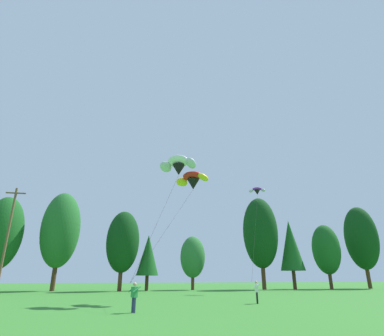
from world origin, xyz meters
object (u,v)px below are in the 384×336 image
Objects in this scene: kite_flyer_near at (134,295)px; parafoil_kite_far_red_yellow at (193,180)px; parafoil_kite_mid_purple at (257,191)px; kite_flyer_mid at (257,290)px; parafoil_kite_high_white at (178,165)px; utility_pole at (7,237)px.

parafoil_kite_far_red_yellow reaches higher than kite_flyer_near.
kite_flyer_near is 0.10× the size of parafoil_kite_mid_purple.
kite_flyer_near is at bearing -155.18° from kite_flyer_mid.
parafoil_kite_mid_purple is 17.49m from parafoil_kite_far_red_yellow.
parafoil_kite_high_white is at bearing -147.89° from parafoil_kite_far_red_yellow.
parafoil_kite_high_white is (-6.12, 2.37, 11.04)m from kite_flyer_mid.
kite_flyer_mid is (23.77, -14.33, -5.29)m from utility_pole.
utility_pole is 7.12× the size of kite_flyer_near.
parafoil_kite_far_red_yellow is at bearing -135.24° from parafoil_kite_mid_purple.
utility_pole is at bearing 148.91° from kite_flyer_mid.
utility_pole reaches higher than kite_flyer_mid.
parafoil_kite_high_white reaches higher than kite_flyer_near.
parafoil_kite_far_red_yellow is at bearing 143.12° from kite_flyer_mid.
parafoil_kite_high_white is 1.12× the size of parafoil_kite_far_red_yellow.
utility_pole is 22.09m from parafoil_kite_high_white.
utility_pole is 32.43m from parafoil_kite_mid_purple.
kite_flyer_mid is 11.47m from parafoil_kite_far_red_yellow.
parafoil_kite_mid_purple is at bearing 48.85° from kite_flyer_near.
parafoil_kite_mid_purple is (7.74, 15.53, 12.85)m from kite_flyer_mid.
utility_pole is 1.05× the size of parafoil_kite_high_white.
parafoil_kite_far_red_yellow is at bearing 56.29° from kite_flyer_near.
kite_flyer_mid is at bearing -116.51° from parafoil_kite_mid_purple.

